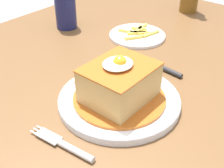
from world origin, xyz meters
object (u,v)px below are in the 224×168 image
side_plate_fries (137,35)px  main_plate (119,99)px  fork (67,146)px  knife (161,67)px  soda_can (65,9)px

side_plate_fries → main_plate: bearing=-150.7°
fork → knife: 0.34m
fork → side_plate_fries: size_ratio=0.83×
fork → soda_can: size_ratio=1.14×
fork → soda_can: (0.37, 0.40, 0.06)m
knife → side_plate_fries: size_ratio=0.98×
main_plate → fork: bearing=-175.7°
fork → side_plate_fries: (0.46, 0.18, -0.00)m
main_plate → soda_can: 0.44m
knife → main_plate: bearing=-178.2°
main_plate → soda_can: (0.21, 0.38, 0.05)m
main_plate → knife: bearing=1.8°
main_plate → soda_can: size_ratio=2.10×
soda_can → side_plate_fries: (0.09, -0.22, -0.06)m
main_plate → knife: 0.18m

